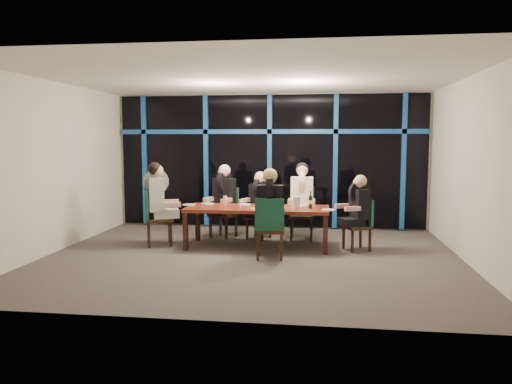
# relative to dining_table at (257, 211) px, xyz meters

# --- Properties ---
(room) EXTENTS (7.04, 7.00, 3.02)m
(room) POSITION_rel_dining_table_xyz_m (0.00, -0.80, 1.34)
(room) COLOR #55514B
(room) RESTS_ON ground
(window_wall) EXTENTS (6.86, 0.43, 2.94)m
(window_wall) POSITION_rel_dining_table_xyz_m (0.01, 2.13, 0.87)
(window_wall) COLOR black
(window_wall) RESTS_ON ground
(dining_table) EXTENTS (2.60, 1.00, 0.75)m
(dining_table) POSITION_rel_dining_table_xyz_m (0.00, 0.00, 0.00)
(dining_table) COLOR maroon
(dining_table) RESTS_ON ground
(chair_far_left) EXTENTS (0.61, 0.61, 1.01)m
(chair_far_left) POSITION_rel_dining_table_xyz_m (-0.78, 0.93, -0.12)
(chair_far_left) COLOR black
(chair_far_left) RESTS_ON ground
(chair_far_mid) EXTENTS (0.55, 0.55, 0.92)m
(chair_far_mid) POSITION_rel_dining_table_xyz_m (-0.05, 0.89, -0.17)
(chair_far_mid) COLOR black
(chair_far_mid) RESTS_ON ground
(chair_far_right) EXTENTS (0.49, 0.49, 1.05)m
(chair_far_right) POSITION_rel_dining_table_xyz_m (0.78, 0.90, -0.10)
(chair_far_right) COLOR black
(chair_far_right) RESTS_ON ground
(chair_end_left) EXTENTS (0.64, 0.64, 1.07)m
(chair_end_left) POSITION_rel_dining_table_xyz_m (-1.93, -0.12, -0.08)
(chair_end_left) COLOR black
(chair_end_left) RESTS_ON ground
(chair_end_right) EXTENTS (0.57, 0.57, 0.93)m
(chair_end_right) POSITION_rel_dining_table_xyz_m (1.87, 0.03, -0.17)
(chair_end_right) COLOR black
(chair_end_right) RESTS_ON ground
(chair_near_mid) EXTENTS (0.52, 0.52, 1.03)m
(chair_near_mid) POSITION_rel_dining_table_xyz_m (0.32, -0.90, -0.11)
(chair_near_mid) COLOR black
(chair_near_mid) RESTS_ON ground
(diner_far_left) EXTENTS (0.62, 0.69, 0.98)m
(diner_far_left) POSITION_rel_dining_table_xyz_m (-0.81, 0.85, 0.28)
(diner_far_left) COLOR black
(diner_far_left) RESTS_ON ground
(diner_far_mid) EXTENTS (0.57, 0.63, 0.90)m
(diner_far_mid) POSITION_rel_dining_table_xyz_m (-0.08, 0.82, 0.20)
(diner_far_mid) COLOR black
(diner_far_mid) RESTS_ON ground
(diner_far_right) EXTENTS (0.52, 0.65, 1.02)m
(diner_far_right) POSITION_rel_dining_table_xyz_m (0.78, 0.81, 0.32)
(diner_far_right) COLOR white
(diner_far_right) RESTS_ON ground
(diner_end_left) EXTENTS (0.73, 0.66, 1.04)m
(diner_end_left) POSITION_rel_dining_table_xyz_m (-1.85, -0.08, 0.34)
(diner_end_left) COLOR black
(diner_end_left) RESTS_ON ground
(diner_end_right) EXTENTS (0.64, 0.58, 0.90)m
(diner_end_right) POSITION_rel_dining_table_xyz_m (1.80, -0.01, 0.20)
(diner_end_right) COLOR black
(diner_end_right) RESTS_ON ground
(diner_near_mid) EXTENTS (0.53, 0.66, 1.01)m
(diner_near_mid) POSITION_rel_dining_table_xyz_m (0.32, -0.81, 0.30)
(diner_near_mid) COLOR black
(diner_near_mid) RESTS_ON ground
(plate_far_left) EXTENTS (0.24, 0.24, 0.01)m
(plate_far_left) POSITION_rel_dining_table_xyz_m (-1.01, 0.32, 0.08)
(plate_far_left) COLOR white
(plate_far_left) RESTS_ON dining_table
(plate_far_mid) EXTENTS (0.24, 0.24, 0.01)m
(plate_far_mid) POSITION_rel_dining_table_xyz_m (-0.29, 0.29, 0.08)
(plate_far_mid) COLOR white
(plate_far_mid) RESTS_ON dining_table
(plate_far_right) EXTENTS (0.24, 0.24, 0.01)m
(plate_far_right) POSITION_rel_dining_table_xyz_m (0.78, 0.25, 0.08)
(plate_far_right) COLOR white
(plate_far_right) RESTS_ON dining_table
(plate_end_left) EXTENTS (0.24, 0.24, 0.01)m
(plate_end_left) POSITION_rel_dining_table_xyz_m (-1.28, 0.13, 0.08)
(plate_end_left) COLOR white
(plate_end_left) RESTS_ON dining_table
(plate_end_right) EXTENTS (0.24, 0.24, 0.01)m
(plate_end_right) POSITION_rel_dining_table_xyz_m (1.28, -0.24, 0.08)
(plate_end_right) COLOR white
(plate_end_right) RESTS_ON dining_table
(plate_near_mid) EXTENTS (0.24, 0.24, 0.01)m
(plate_near_mid) POSITION_rel_dining_table_xyz_m (0.27, -0.25, 0.08)
(plate_near_mid) COLOR white
(plate_near_mid) RESTS_ON dining_table
(wine_bottle) EXTENTS (0.07, 0.07, 0.31)m
(wine_bottle) POSITION_rel_dining_table_xyz_m (0.97, -0.03, 0.19)
(wine_bottle) COLOR black
(wine_bottle) RESTS_ON dining_table
(water_pitcher) EXTENTS (0.14, 0.12, 0.22)m
(water_pitcher) POSITION_rel_dining_table_xyz_m (0.71, -0.19, 0.18)
(water_pitcher) COLOR white
(water_pitcher) RESTS_ON dining_table
(tea_light) EXTENTS (0.05, 0.05, 0.03)m
(tea_light) POSITION_rel_dining_table_xyz_m (-0.00, -0.14, 0.08)
(tea_light) COLOR #FF9C4C
(tea_light) RESTS_ON dining_table
(wine_glass_a) EXTENTS (0.06, 0.06, 0.16)m
(wine_glass_a) POSITION_rel_dining_table_xyz_m (-0.29, -0.13, 0.18)
(wine_glass_a) COLOR silver
(wine_glass_a) RESTS_ON dining_table
(wine_glass_b) EXTENTS (0.07, 0.07, 0.19)m
(wine_glass_b) POSITION_rel_dining_table_xyz_m (0.07, 0.05, 0.20)
(wine_glass_b) COLOR silver
(wine_glass_b) RESTS_ON dining_table
(wine_glass_c) EXTENTS (0.07, 0.07, 0.19)m
(wine_glass_c) POSITION_rel_dining_table_xyz_m (0.37, -0.14, 0.21)
(wine_glass_c) COLOR silver
(wine_glass_c) RESTS_ON dining_table
(wine_glass_d) EXTENTS (0.07, 0.07, 0.18)m
(wine_glass_d) POSITION_rel_dining_table_xyz_m (-0.63, 0.14, 0.20)
(wine_glass_d) COLOR silver
(wine_glass_d) RESTS_ON dining_table
(wine_glass_e) EXTENTS (0.07, 0.07, 0.18)m
(wine_glass_e) POSITION_rel_dining_table_xyz_m (0.95, 0.24, 0.20)
(wine_glass_e) COLOR silver
(wine_glass_e) RESTS_ON dining_table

